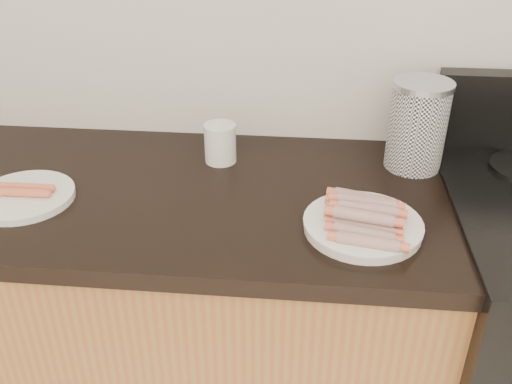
# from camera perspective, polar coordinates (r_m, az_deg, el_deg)

# --- Properties ---
(cabinet_base) EXTENTS (2.20, 0.59, 0.86)m
(cabinet_base) POSITION_cam_1_polar(r_m,az_deg,el_deg) (1.76, -22.81, -12.34)
(cabinet_base) COLOR brown
(cabinet_base) RESTS_ON floor
(main_plate) EXTENTS (0.27, 0.27, 0.02)m
(main_plate) POSITION_cam_1_polar(r_m,az_deg,el_deg) (1.18, 10.60, -3.45)
(main_plate) COLOR white
(main_plate) RESTS_ON counter_slab
(side_plate) EXTENTS (0.27, 0.27, 0.02)m
(side_plate) POSITION_cam_1_polar(r_m,az_deg,el_deg) (1.36, -22.19, -0.42)
(side_plate) COLOR white
(side_plate) RESTS_ON counter_slab
(hotdog_pile) EXTENTS (0.12, 0.22, 0.05)m
(hotdog_pile) POSITION_cam_1_polar(r_m,az_deg,el_deg) (1.17, 10.73, -2.34)
(hotdog_pile) COLOR maroon
(hotdog_pile) RESTS_ON main_plate
(plain_sausages) EXTENTS (0.12, 0.04, 0.02)m
(plain_sausages) POSITION_cam_1_polar(r_m,az_deg,el_deg) (1.36, -22.33, 0.21)
(plain_sausages) COLOR #D36D45
(plain_sausages) RESTS_ON side_plate
(canister) EXTENTS (0.14, 0.14, 0.22)m
(canister) POSITION_cam_1_polar(r_m,az_deg,el_deg) (1.41, 15.85, 6.44)
(canister) COLOR white
(canister) RESTS_ON counter_slab
(mug) EXTENTS (0.08, 0.08, 0.10)m
(mug) POSITION_cam_1_polar(r_m,az_deg,el_deg) (1.41, -3.60, 4.90)
(mug) COLOR silver
(mug) RESTS_ON counter_slab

